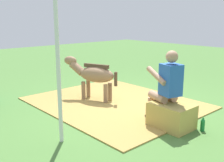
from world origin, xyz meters
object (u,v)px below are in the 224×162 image
at_px(person_seated, 166,85).
at_px(pony_standing, 93,75).
at_px(tent_pole_left, 58,67).
at_px(hay_bale, 171,116).
at_px(soda_bottle, 203,124).

xyz_separation_m(person_seated, pony_standing, (1.94, 0.04, -0.12)).
bearing_deg(tent_pole_left, pony_standing, -51.20).
height_order(hay_bale, person_seated, person_seated).
distance_m(pony_standing, tent_pole_left, 2.17).
height_order(soda_bottle, tent_pole_left, tent_pole_left).
bearing_deg(pony_standing, tent_pole_left, 128.80).
bearing_deg(hay_bale, pony_standing, 0.32).
bearing_deg(hay_bale, tent_pole_left, 64.81).
xyz_separation_m(pony_standing, soda_bottle, (-2.53, -0.26, -0.46)).
xyz_separation_m(hay_bale, tent_pole_left, (0.78, 1.65, 0.93)).
height_order(pony_standing, soda_bottle, pony_standing).
bearing_deg(tent_pole_left, person_seated, -110.28).
relative_size(hay_bale, tent_pole_left, 0.30).
bearing_deg(pony_standing, hay_bale, -179.68).
bearing_deg(person_seated, pony_standing, 1.26).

